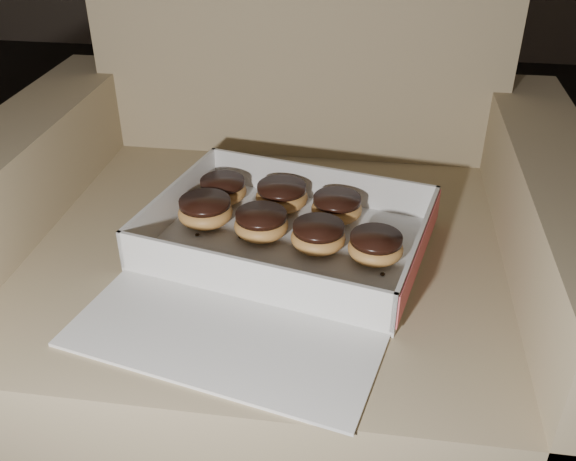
# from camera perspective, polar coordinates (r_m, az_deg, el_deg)

# --- Properties ---
(floor) EXTENTS (4.50, 4.50, 0.00)m
(floor) POSITION_cam_1_polar(r_m,az_deg,el_deg) (1.48, -5.57, -10.00)
(floor) COLOR black
(floor) RESTS_ON ground
(armchair) EXTENTS (0.96, 0.81, 1.00)m
(armchair) POSITION_cam_1_polar(r_m,az_deg,el_deg) (1.14, -0.88, -4.36)
(armchair) COLOR tan
(armchair) RESTS_ON floor
(bakery_box) EXTENTS (0.49, 0.54, 0.07)m
(bakery_box) POSITION_cam_1_polar(r_m,az_deg,el_deg) (0.94, -0.74, -2.05)
(bakery_box) COLOR silver
(bakery_box) RESTS_ON armchair
(donut_a) EXTENTS (0.09, 0.09, 0.04)m
(donut_a) POSITION_cam_1_polar(r_m,az_deg,el_deg) (1.06, -0.56, 3.10)
(donut_a) COLOR #CE8C48
(donut_a) RESTS_ON bakery_box
(donut_b) EXTENTS (0.08, 0.08, 0.04)m
(donut_b) POSITION_cam_1_polar(r_m,az_deg,el_deg) (0.94, 7.80, -1.44)
(donut_b) COLOR #CE8C48
(donut_b) RESTS_ON bakery_box
(donut_c) EXTENTS (0.08, 0.08, 0.04)m
(donut_c) POSITION_cam_1_polar(r_m,az_deg,el_deg) (1.08, -5.81, 3.63)
(donut_c) COLOR #CE8C48
(donut_c) RESTS_ON bakery_box
(donut_d) EXTENTS (0.09, 0.09, 0.04)m
(donut_d) POSITION_cam_1_polar(r_m,az_deg,el_deg) (1.02, -7.36, 1.73)
(donut_d) COLOR #CE8C48
(donut_d) RESTS_ON bakery_box
(donut_e) EXTENTS (0.08, 0.08, 0.04)m
(donut_e) POSITION_cam_1_polar(r_m,az_deg,el_deg) (0.98, -2.39, 0.60)
(donut_e) COLOR #CE8C48
(donut_e) RESTS_ON bakery_box
(donut_f) EXTENTS (0.08, 0.08, 0.04)m
(donut_f) POSITION_cam_1_polar(r_m,az_deg,el_deg) (1.03, 4.35, 2.06)
(donut_f) COLOR #CE8C48
(donut_f) RESTS_ON bakery_box
(donut_g) EXTENTS (0.08, 0.08, 0.04)m
(donut_g) POSITION_cam_1_polar(r_m,az_deg,el_deg) (0.95, 2.71, -0.49)
(donut_g) COLOR #CE8C48
(donut_g) RESTS_ON bakery_box
(crumb_a) EXTENTS (0.01, 0.01, 0.00)m
(crumb_a) POSITION_cam_1_polar(r_m,az_deg,el_deg) (0.99, -4.24, -0.59)
(crumb_a) COLOR black
(crumb_a) RESTS_ON bakery_box
(crumb_b) EXTENTS (0.01, 0.01, 0.00)m
(crumb_b) POSITION_cam_1_polar(r_m,az_deg,el_deg) (0.92, 8.40, -3.84)
(crumb_b) COLOR black
(crumb_b) RESTS_ON bakery_box
(crumb_c) EXTENTS (0.01, 0.01, 0.00)m
(crumb_c) POSITION_cam_1_polar(r_m,az_deg,el_deg) (0.94, -8.87, -2.83)
(crumb_c) COLOR black
(crumb_c) RESTS_ON bakery_box
(crumb_d) EXTENTS (0.01, 0.01, 0.00)m
(crumb_d) POSITION_cam_1_polar(r_m,az_deg,el_deg) (1.00, -8.07, -0.37)
(crumb_d) COLOR black
(crumb_d) RESTS_ON bakery_box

